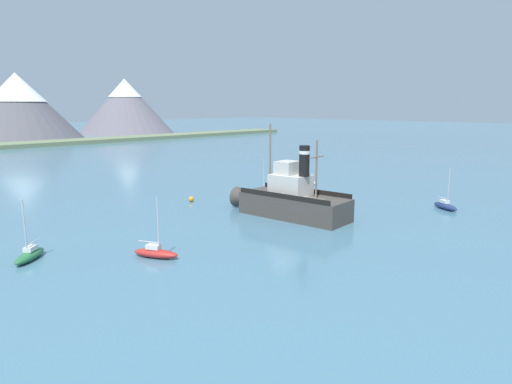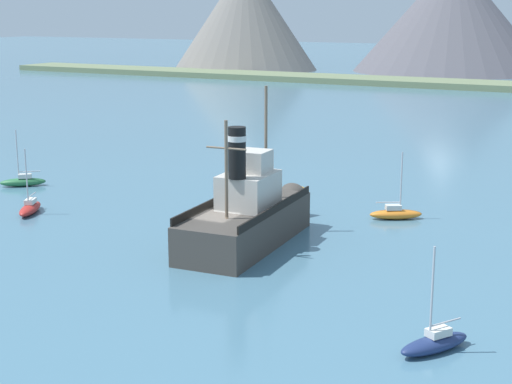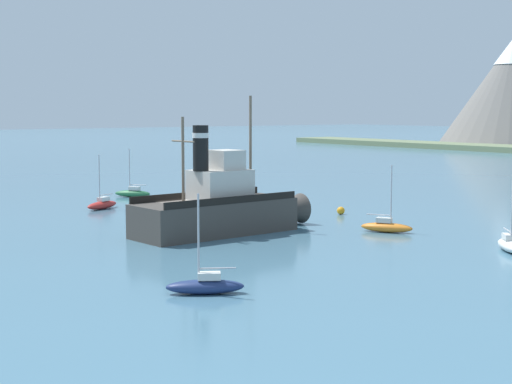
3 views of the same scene
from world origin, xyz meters
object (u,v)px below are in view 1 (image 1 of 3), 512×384
Objects in this scene: sailboat_green at (30,255)px; sailboat_white at (304,183)px; sailboat_orange at (263,192)px; mooring_buoy at (191,199)px; sailboat_navy at (445,206)px; old_tugboat at (290,200)px; sailboat_red at (156,252)px.

sailboat_white is at bearing 6.91° from sailboat_green.
sailboat_green is (-41.62, -5.05, 0.00)m from sailboat_white.
sailboat_orange is 9.94m from mooring_buoy.
sailboat_green is 7.36× the size of mooring_buoy.
sailboat_navy is 43.41m from sailboat_green.
old_tugboat is 2.98× the size of sailboat_white.
sailboat_red is at bearing 163.18° from sailboat_navy.
sailboat_navy is 34.49m from sailboat_red.
mooring_buoy is at bearing 157.19° from sailboat_orange.
old_tugboat is at bearing 143.99° from sailboat_navy.
old_tugboat is 19.86m from sailboat_white.
sailboat_white is at bearing 4.36° from sailboat_orange.
mooring_buoy is at bearing 19.91° from sailboat_green.
sailboat_red is at bearing -155.95° from sailboat_orange.
sailboat_orange is 31.92m from sailboat_green.
sailboat_red and sailboat_green have the same top height.
sailboat_orange is 1.00× the size of sailboat_green.
sailboat_navy reaches higher than mooring_buoy.
sailboat_orange is at bearing 7.71° from sailboat_green.
old_tugboat is 2.98× the size of sailboat_red.
sailboat_orange and sailboat_white have the same top height.
sailboat_navy is 7.36× the size of mooring_buoy.
old_tugboat is 2.98× the size of sailboat_green.
sailboat_orange is 10.02m from sailboat_white.
sailboat_green is 23.90m from mooring_buoy.
old_tugboat is at bearing 3.21° from sailboat_red.
sailboat_navy and sailboat_red have the same top height.
old_tugboat reaches higher than sailboat_orange.
sailboat_white is at bearing 32.77° from old_tugboat.
sailboat_white is at bearing 85.94° from sailboat_navy.
old_tugboat is 18.74m from sailboat_navy.
old_tugboat reaches higher than sailboat_green.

